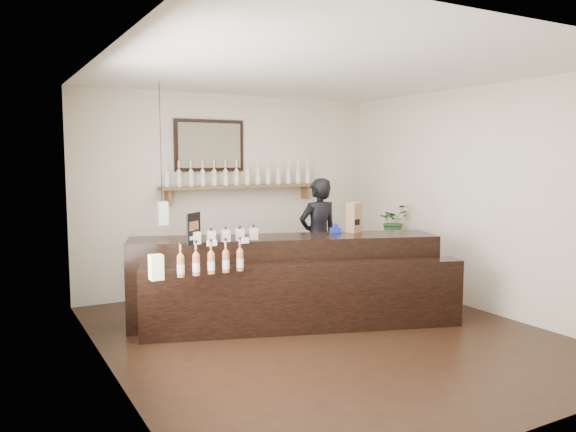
% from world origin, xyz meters
% --- Properties ---
extents(ground, '(5.00, 5.00, 0.00)m').
position_xyz_m(ground, '(0.00, 0.00, 0.00)').
color(ground, black).
rests_on(ground, ground).
extents(room_shell, '(5.00, 5.00, 5.00)m').
position_xyz_m(room_shell, '(0.00, 0.00, 1.70)').
color(room_shell, beige).
rests_on(room_shell, ground).
extents(back_wall_decor, '(2.66, 0.96, 1.69)m').
position_xyz_m(back_wall_decor, '(-0.14, 2.37, 1.75)').
color(back_wall_decor, brown).
rests_on(back_wall_decor, ground).
extents(counter, '(3.58, 2.09, 1.16)m').
position_xyz_m(counter, '(-0.12, 0.57, 0.47)').
color(counter, black).
rests_on(counter, ground).
extents(promo_sign, '(0.20, 0.16, 0.34)m').
position_xyz_m(promo_sign, '(-1.24, 0.66, 1.17)').
color(promo_sign, black).
rests_on(promo_sign, counter).
extents(paper_bag, '(0.20, 0.17, 0.36)m').
position_xyz_m(paper_bag, '(0.81, 0.61, 1.18)').
color(paper_bag, olive).
rests_on(paper_bag, counter).
extents(tape_dispenser, '(0.14, 0.08, 0.11)m').
position_xyz_m(tape_dispenser, '(0.58, 0.69, 1.04)').
color(tape_dispenser, '#16259F').
rests_on(tape_dispenser, counter).
extents(side_cabinet, '(0.44, 0.56, 0.76)m').
position_xyz_m(side_cabinet, '(2.00, 1.31, 0.38)').
color(side_cabinet, brown).
rests_on(side_cabinet, ground).
extents(potted_plant, '(0.49, 0.44, 0.48)m').
position_xyz_m(potted_plant, '(2.00, 1.31, 1.00)').
color(potted_plant, '#255D25').
rests_on(potted_plant, side_cabinet).
extents(shopkeeper, '(0.68, 0.45, 1.85)m').
position_xyz_m(shopkeeper, '(0.88, 1.55, 0.92)').
color(shopkeeper, black).
rests_on(shopkeeper, ground).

